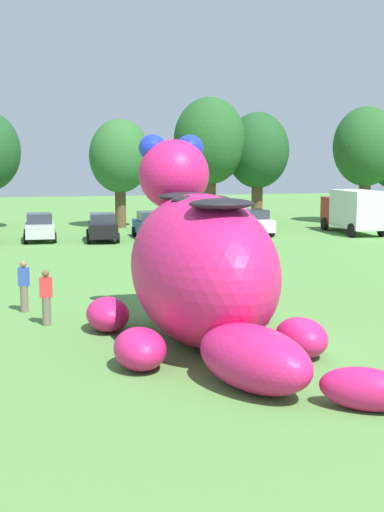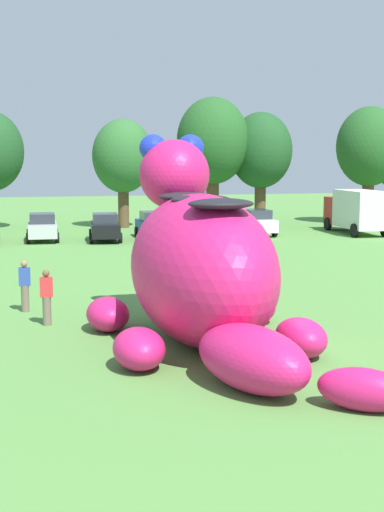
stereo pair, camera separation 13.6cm
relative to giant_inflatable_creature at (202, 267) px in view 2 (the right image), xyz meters
The scene contains 14 objects.
ground_plane 2.76m from the giant_inflatable_creature, 33.61° to the right, with size 160.00×160.00×0.00m, color #568E42.
giant_inflatable_creature is the anchor object (origin of this frame).
car_silver 26.28m from the giant_inflatable_creature, 97.20° to the left, with size 2.04×4.15×1.72m.
car_black 25.12m from the giant_inflatable_creature, 88.96° to the left, with size 2.21×4.23×1.72m.
car_blue 26.19m from the giant_inflatable_creature, 82.03° to the left, with size 1.97×4.12×1.72m.
car_green 26.83m from the giant_inflatable_creature, 74.30° to the left, with size 2.41×4.31×1.72m.
car_white 28.20m from the giant_inflatable_creature, 67.86° to the left, with size 1.97×4.12×1.72m.
box_truck 30.92m from the giant_inflatable_creature, 55.50° to the left, with size 2.66×6.51×2.95m.
tree_centre 33.72m from the giant_inflatable_creature, 85.11° to the left, with size 4.46×4.46×7.92m.
tree_centre_right 35.28m from the giant_inflatable_creature, 73.90° to the left, with size 5.43×5.43×9.64m.
tree_mid_right 36.57m from the giant_inflatable_creature, 68.08° to the left, with size 4.84×4.84×8.60m.
tree_right 38.91m from the giant_inflatable_creature, 55.70° to the left, with size 5.10×5.10×9.05m.
spectator_mid_field 7.15m from the giant_inflatable_creature, 131.24° to the left, with size 0.38×0.26×1.71m.
spectator_wandering 5.27m from the giant_inflatable_creature, 141.95° to the left, with size 0.38×0.26×1.71m.
Camera 2 is at (-6.32, -17.40, 5.01)m, focal length 49.78 mm.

